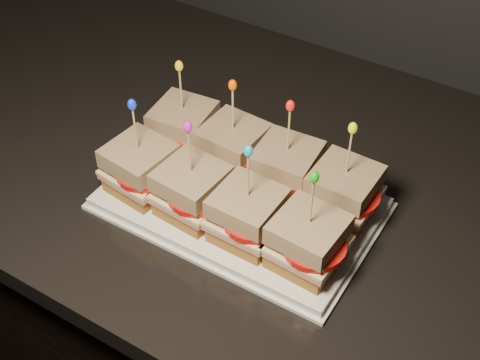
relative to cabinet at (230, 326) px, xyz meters
The scene contains 60 objects.
cabinet is the anchor object (origin of this frame).
granite_slab 0.47m from the cabinet, ahead, with size 2.69×0.73×0.04m, color black.
platter 0.51m from the cabinet, 49.68° to the right, with size 0.38×0.23×0.02m, color silver.
platter_rim 0.51m from the cabinet, 49.68° to the right, with size 0.39×0.25×0.01m, color silver.
sandwich_0_bread_bot 0.52m from the cabinet, 135.46° to the right, with size 0.08×0.08×0.02m, color brown.
sandwich_0_ham 0.53m from the cabinet, 135.46° to the right, with size 0.09×0.09×0.01m, color #C36961.
sandwich_0_cheese 0.54m from the cabinet, 135.46° to the right, with size 0.09×0.09×0.01m, color beige.
sandwich_0_tomato 0.55m from the cabinet, 124.13° to the right, with size 0.08×0.08×0.01m, color red.
sandwich_0_bread_top 0.57m from the cabinet, 135.46° to the right, with size 0.08×0.08×0.03m, color #542E13.
sandwich_0_pick 0.61m from the cabinet, 135.46° to the right, with size 0.00×0.00×0.09m, color tan.
sandwich_0_frill 0.66m from the cabinet, 135.46° to the right, with size 0.01×0.01×0.02m, color yellow.
sandwich_1_bread_bot 0.52m from the cabinet, 49.22° to the right, with size 0.08×0.08×0.02m, color brown.
sandwich_1_ham 0.53m from the cabinet, 49.22° to the right, with size 0.09×0.09×0.01m, color #C36961.
sandwich_1_cheese 0.54m from the cabinet, 49.22° to the right, with size 0.09×0.09×0.01m, color beige.
sandwich_1_tomato 0.55m from the cabinet, 45.28° to the right, with size 0.08×0.08×0.01m, color red.
sandwich_1_bread_top 0.57m from the cabinet, 49.22° to the right, with size 0.08×0.08×0.03m, color #542E13.
sandwich_1_pick 0.61m from the cabinet, 49.22° to the right, with size 0.00×0.00×0.09m, color tan.
sandwich_1_frill 0.66m from the cabinet, 49.22° to the right, with size 0.01×0.01×0.02m, color #F25500.
sandwich_2_bread_bot 0.53m from the cabinet, 20.04° to the right, with size 0.08×0.08×0.02m, color brown.
sandwich_2_ham 0.55m from the cabinet, 20.04° to the right, with size 0.09×0.09×0.01m, color #C36961.
sandwich_2_cheese 0.55m from the cabinet, 20.04° to the right, with size 0.09×0.09×0.01m, color beige.
sandwich_2_tomato 0.56m from the cabinet, 20.62° to the right, with size 0.08×0.08×0.01m, color red.
sandwich_2_bread_top 0.58m from the cabinet, 20.04° to the right, with size 0.08×0.08×0.03m, color #542E13.
sandwich_2_pick 0.62m from the cabinet, 20.04° to the right, with size 0.00×0.00×0.09m, color tan.
sandwich_2_frill 0.67m from the cabinet, 20.04° to the right, with size 0.01×0.01×0.02m, color red.
sandwich_3_bread_bot 0.56m from the cabinet, 12.21° to the right, with size 0.08×0.08×0.02m, color brown.
sandwich_3_ham 0.58m from the cabinet, 12.21° to the right, with size 0.09×0.09×0.01m, color #C36961.
sandwich_3_cheese 0.58m from the cabinet, 12.21° to the right, with size 0.09×0.09×0.01m, color beige.
sandwich_3_tomato 0.59m from the cabinet, 13.02° to the right, with size 0.08×0.08×0.01m, color red.
sandwich_3_bread_top 0.61m from the cabinet, 12.21° to the right, with size 0.08×0.08×0.03m, color #542E13.
sandwich_3_pick 0.65m from the cabinet, 12.21° to the right, with size 0.00×0.00×0.09m, color tan.
sandwich_3_frill 0.69m from the cabinet, 12.21° to the right, with size 0.01×0.01×0.02m, color #F8F804.
sandwich_4_bread_bot 0.54m from the cabinet, 107.39° to the right, with size 0.08×0.08×0.02m, color brown.
sandwich_4_ham 0.55m from the cabinet, 107.39° to the right, with size 0.09×0.09×0.01m, color #C36961.
sandwich_4_cheese 0.56m from the cabinet, 107.39° to the right, with size 0.09×0.09×0.01m, color beige.
sandwich_4_tomato 0.57m from the cabinet, 102.76° to the right, with size 0.08×0.08×0.01m, color red.
sandwich_4_bread_top 0.59m from the cabinet, 107.39° to the right, with size 0.08×0.08×0.03m, color #542E13.
sandwich_4_pick 0.63m from the cabinet, 107.39° to the right, with size 0.00×0.00×0.09m, color tan.
sandwich_4_frill 0.67m from the cabinet, 107.39° to the right, with size 0.01×0.01×0.02m, color #1432DC.
sandwich_5_bread_bot 0.54m from the cabinet, 75.12° to the right, with size 0.08×0.08×0.02m, color brown.
sandwich_5_ham 0.55m from the cabinet, 75.12° to the right, with size 0.09×0.09×0.01m, color #C36961.
sandwich_5_cheese 0.56m from the cabinet, 75.12° to the right, with size 0.09×0.09×0.01m, color beige.
sandwich_5_tomato 0.57m from the cabinet, 71.70° to the right, with size 0.08×0.08×0.01m, color red.
sandwich_5_bread_top 0.58m from the cabinet, 75.12° to the right, with size 0.08×0.08×0.03m, color #542E13.
sandwich_5_pick 0.63m from the cabinet, 75.12° to the right, with size 0.00×0.00×0.09m, color tan.
sandwich_5_frill 0.67m from the cabinet, 75.12° to the right, with size 0.01×0.01×0.02m, color #CB18B7.
sandwich_6_bread_bot 0.55m from the cabinet, 49.82° to the right, with size 0.08×0.08×0.02m, color brown.
sandwich_6_ham 0.57m from the cabinet, 49.82° to the right, with size 0.09×0.09×0.01m, color #C36961.
sandwich_6_cheese 0.57m from the cabinet, 49.82° to the right, with size 0.09×0.09×0.01m, color beige.
sandwich_6_tomato 0.58m from the cabinet, 48.40° to the right, with size 0.08×0.08×0.01m, color red.
sandwich_6_bread_top 0.60m from the cabinet, 49.82° to the right, with size 0.08×0.08×0.03m, color #542E13.
sandwich_6_pick 0.64m from the cabinet, 49.82° to the right, with size 0.00×0.00×0.09m, color tan.
sandwich_6_frill 0.68m from the cabinet, 49.82° to the right, with size 0.01×0.01×0.02m, color #10A2BD.
sandwich_7_bread_bot 0.58m from the cabinet, 35.09° to the right, with size 0.08×0.08×0.02m, color brown.
sandwich_7_ham 0.59m from the cabinet, 35.09° to the right, with size 0.09×0.09×0.01m, color #C36961.
sandwich_7_cheese 0.60m from the cabinet, 35.09° to the right, with size 0.09×0.09×0.01m, color beige.
sandwich_7_tomato 0.61m from the cabinet, 34.68° to the right, with size 0.08×0.08×0.01m, color red.
sandwich_7_bread_top 0.62m from the cabinet, 35.09° to the right, with size 0.08×0.08×0.03m, color #542E13.
sandwich_7_pick 0.66m from the cabinet, 35.09° to the right, with size 0.00×0.00×0.09m, color tan.
sandwich_7_frill 0.71m from the cabinet, 35.09° to the right, with size 0.01×0.01×0.02m, color #16A911.
Camera 1 is at (0.66, 0.96, 1.63)m, focal length 50.00 mm.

